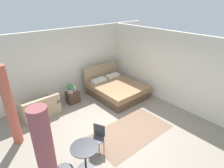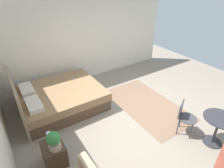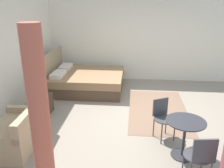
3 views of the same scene
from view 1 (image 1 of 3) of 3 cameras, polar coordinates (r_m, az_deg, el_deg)
name	(u,v)px [view 1 (image 1 of 3)]	position (r m, az deg, el deg)	size (l,w,h in m)	color
ground_plane	(113,128)	(6.27, 0.34, -13.22)	(8.62, 9.10, 0.02)	gray
wall_back	(65,64)	(7.91, -14.24, 6.02)	(8.62, 0.12, 2.81)	silver
wall_right	(168,68)	(7.51, 16.94, 4.68)	(0.12, 6.10, 2.81)	silver
area_rug	(131,131)	(6.13, 5.73, -14.28)	(2.57, 1.44, 0.01)	#7F604C
bed	(116,89)	(8.00, 1.28, -1.54)	(1.88, 2.20, 1.17)	brown
couch	(40,108)	(7.20, -21.21, -6.93)	(1.32, 0.85, 0.77)	tan
nightstand	(73,97)	(7.68, -11.92, -3.91)	(0.49, 0.39, 0.47)	#473323
potted_plant	(70,88)	(7.42, -12.77, -1.29)	(0.25, 0.25, 0.38)	tan
vase	(75,88)	(7.57, -11.35, -1.35)	(0.09, 0.09, 0.22)	silver
balcony_table	(85,154)	(4.78, -8.33, -20.43)	(0.67, 0.67, 0.70)	#2D2D33
cafe_chair_near_couch	(98,136)	(5.21, -4.39, -15.60)	(0.56, 0.56, 0.80)	#3F3F44
curtain_left	(48,166)	(3.74, -19.12, -22.57)	(0.32, 0.32, 2.38)	#994C51
curtain_right	(10,107)	(5.76, -28.88, -6.20)	(0.27, 0.27, 2.38)	#C15B47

